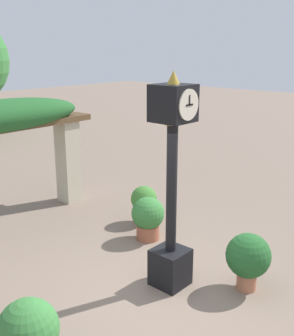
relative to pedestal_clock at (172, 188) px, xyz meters
The scene contains 7 objects.
ground_plane 1.67m from the pedestal_clock, behind, with size 60.00×60.00×0.00m, color #7F6B5B.
pedestal_clock is the anchor object (origin of this frame).
pergola 4.32m from the pedestal_clock, 93.95° to the left, with size 4.36×1.05×2.67m.
potted_plant_near_left 2.79m from the pedestal_clock, 51.62° to the left, with size 0.57×0.57×0.83m.
potted_plant_near_right 1.63m from the pedestal_clock, 55.22° to the right, with size 0.71×0.71×0.94m.
potted_plant_far_left 2.07m from the pedestal_clock, 53.68° to the left, with size 0.65×0.65×0.87m.
potted_plant_far_right 2.81m from the pedestal_clock, behind, with size 0.73×0.73×0.93m.
Camera 1 is at (-4.47, -3.72, 3.71)m, focal length 45.00 mm.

